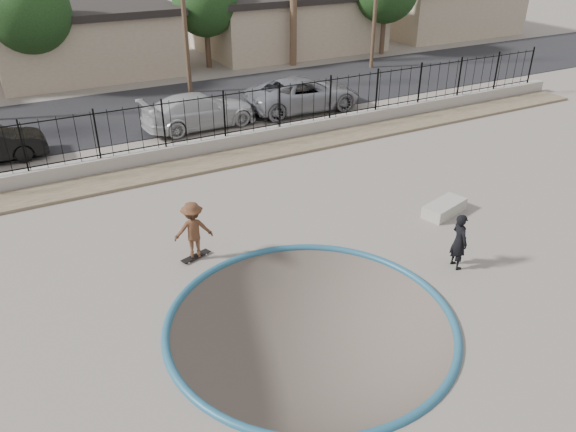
{
  "coord_description": "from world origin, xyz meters",
  "views": [
    {
      "loc": [
        -5.45,
        -10.09,
        8.6
      ],
      "look_at": [
        0.98,
        2.0,
        1.22
      ],
      "focal_mm": 35.0,
      "sensor_mm": 36.0,
      "label": 1
    }
  ],
  "objects_px": {
    "skater": "(193,233)",
    "concrete_ledge": "(444,208)",
    "skateboard": "(196,256)",
    "car_d": "(304,94)",
    "car_c": "(200,111)",
    "videographer": "(459,241)"
  },
  "relations": [
    {
      "from": "skater",
      "to": "car_d",
      "type": "distance_m",
      "value": 14.03
    },
    {
      "from": "skater",
      "to": "videographer",
      "type": "height_order",
      "value": "skater"
    },
    {
      "from": "concrete_ledge",
      "to": "car_c",
      "type": "xyz_separation_m",
      "value": [
        -4.07,
        11.64,
        0.59
      ]
    },
    {
      "from": "skateboard",
      "to": "car_d",
      "type": "bearing_deg",
      "value": 30.03
    },
    {
      "from": "concrete_ledge",
      "to": "car_c",
      "type": "relative_size",
      "value": 0.31
    },
    {
      "from": "skater",
      "to": "car_d",
      "type": "relative_size",
      "value": 0.29
    },
    {
      "from": "skater",
      "to": "concrete_ledge",
      "type": "relative_size",
      "value": 1.03
    },
    {
      "from": "skateboard",
      "to": "car_d",
      "type": "height_order",
      "value": "car_d"
    },
    {
      "from": "car_d",
      "to": "skateboard",
      "type": "bearing_deg",
      "value": 140.54
    },
    {
      "from": "car_d",
      "to": "videographer",
      "type": "bearing_deg",
      "value": 169.9
    },
    {
      "from": "skater",
      "to": "concrete_ledge",
      "type": "height_order",
      "value": "skater"
    },
    {
      "from": "skateboard",
      "to": "car_d",
      "type": "xyz_separation_m",
      "value": [
        9.39,
        10.43,
        0.77
      ]
    },
    {
      "from": "skater",
      "to": "car_c",
      "type": "bearing_deg",
      "value": -98.89
    },
    {
      "from": "skateboard",
      "to": "concrete_ledge",
      "type": "height_order",
      "value": "concrete_ledge"
    },
    {
      "from": "concrete_ledge",
      "to": "car_d",
      "type": "bearing_deg",
      "value": 83.48
    },
    {
      "from": "skater",
      "to": "videographer",
      "type": "xyz_separation_m",
      "value": [
        6.2,
        -3.77,
        -0.02
      ]
    },
    {
      "from": "videographer",
      "to": "skateboard",
      "type": "bearing_deg",
      "value": 68.06
    },
    {
      "from": "skateboard",
      "to": "car_d",
      "type": "distance_m",
      "value": 14.05
    },
    {
      "from": "skater",
      "to": "skateboard",
      "type": "bearing_deg",
      "value": -0.0
    },
    {
      "from": "skateboard",
      "to": "videographer",
      "type": "distance_m",
      "value": 7.3
    },
    {
      "from": "skater",
      "to": "skateboard",
      "type": "xyz_separation_m",
      "value": [
        0.0,
        0.0,
        -0.76
      ]
    },
    {
      "from": "car_d",
      "to": "concrete_ledge",
      "type": "bearing_deg",
      "value": 176.01
    }
  ]
}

